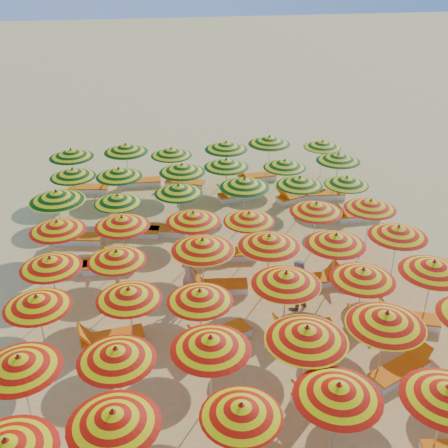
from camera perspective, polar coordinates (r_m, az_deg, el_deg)
The scene contains 72 objects.
ground at distance 18.45m, azimuth 0.24°, elevation -5.12°, with size 120.00×120.00×0.00m, color #EEC66A.
umbrella_0 at distance 11.60m, azimuth -21.21°, elevation -20.34°, with size 2.47×2.47×1.97m.
umbrella_1 at distance 11.56m, azimuth -11.19°, elevation -18.76°, with size 2.35×2.35×1.97m.
umbrella_2 at distance 11.71m, azimuth 1.77°, elevation -18.39°, with size 1.70×1.70×1.80m.
umbrella_3 at distance 12.08m, azimuth 11.55°, elevation -16.27°, with size 2.06×2.06×1.97m.
umbrella_4 at distance 12.65m, azimuth 21.73°, elevation -15.62°, with size 2.12×2.12×1.98m.
umbrella_6 at distance 13.26m, azimuth -20.09°, elevation -13.10°, with size 2.35×2.35×1.95m.
umbrella_7 at distance 13.00m, azimuth -10.91°, elevation -12.84°, with size 1.98×1.98×1.90m.
umbrella_8 at distance 12.95m, azimuth -1.37°, elevation -12.00°, with size 2.45×2.45×1.98m.
umbrella_9 at distance 13.21m, azimuth 8.41°, elevation -10.96°, with size 2.37×2.37×2.07m.
umbrella_10 at distance 14.07m, azimuth 16.18°, elevation -9.24°, with size 2.43×2.43×2.06m.
umbrella_12 at distance 15.17m, azimuth -18.48°, elevation -7.48°, with size 2.25×2.25×1.85m.
umbrella_13 at distance 14.89m, azimuth -9.66°, elevation -7.01°, with size 2.08×2.08×1.85m.
umbrella_14 at distance 14.62m, azimuth -2.46°, elevation -7.27°, with size 2.23×2.23×1.85m.
umbrella_15 at distance 15.09m, azimuth 6.33°, elevation -5.51°, with size 2.14×2.14×2.03m.
umbrella_16 at distance 15.80m, azimuth 13.94°, elevation -4.99°, with size 2.27×2.27×1.92m.
umbrella_17 at distance 16.56m, azimuth 20.52°, elevation -4.10°, with size 2.46×2.46×2.01m.
umbrella_18 at distance 16.68m, azimuth -17.23°, elevation -3.76°, with size 1.90×1.90×1.87m.
umbrella_19 at distance 16.61m, azimuth -10.85°, elevation -3.18°, with size 2.30×2.30×1.84m.
umbrella_20 at distance 16.50m, azimuth -2.19°, elevation -2.11°, with size 2.41×2.41×2.05m.
umbrella_21 at distance 16.78m, azimuth 4.61°, elevation -1.71°, with size 2.10×2.10×2.03m.
umbrella_22 at distance 17.25m, azimuth 11.29°, elevation -1.55°, with size 1.87×1.87×1.96m.
umbrella_23 at distance 18.20m, azimuth 17.28°, elevation -0.71°, with size 1.88×1.88×1.96m.
umbrella_24 at distance 18.57m, azimuth -16.59°, elevation -0.19°, with size 2.18×2.18×1.90m.
umbrella_25 at distance 18.35m, azimuth -10.32°, elevation 0.27°, with size 2.25×2.25×1.91m.
umbrella_26 at distance 18.33m, azimuth -3.14°, elevation 0.73°, with size 2.18×2.18×1.93m.
umbrella_27 at distance 18.52m, azimuth 2.56°, elevation 0.73°, with size 2.16×2.16×1.83m.
umbrella_28 at distance 19.22m, azimuth 9.36°, elevation 1.68°, with size 2.12×2.12×1.91m.
umbrella_29 at distance 19.88m, azimuth 14.67°, elevation 1.95°, with size 1.82×1.82×1.89m.
umbrella_30 at distance 20.29m, azimuth -16.65°, elevation 2.74°, with size 2.36×2.36×2.08m.
umbrella_31 at distance 20.18m, azimuth -10.77°, elevation 2.51°, with size 2.01×2.01×1.79m.
umbrella_32 at distance 20.46m, azimuth -4.65°, elevation 3.55°, with size 1.96×1.96×1.88m.
umbrella_33 at distance 20.66m, azimuth 2.10°, elevation 4.20°, with size 2.34×2.34×2.00m.
umbrella_34 at distance 21.28m, azimuth 7.70°, elevation 4.34°, with size 2.00×2.00×1.87m.
umbrella_35 at distance 21.78m, azimuth 12.36°, elevation 4.30°, with size 1.70×1.70×1.79m.
umbrella_36 at distance 22.58m, azimuth -15.13°, elevation 5.04°, with size 2.31×2.31×1.88m.
umbrella_37 at distance 22.14m, azimuth -10.64°, elevation 5.16°, with size 2.24×2.24×1.91m.
umbrella_38 at distance 22.16m, azimuth -4.28°, elevation 5.68°, with size 2.16×2.16×1.94m.
umbrella_39 at distance 22.65m, azimuth 0.24°, elevation 6.21°, with size 1.87×1.87×1.92m.
umbrella_40 at distance 22.89m, azimuth 6.20°, elevation 6.11°, with size 1.87×1.87×1.85m.
umbrella_41 at distance 23.70m, azimuth 11.55°, elevation 6.67°, with size 1.88×1.88×1.94m.
umbrella_42 at distance 24.43m, azimuth -15.27°, elevation 6.94°, with size 2.33×2.33×1.96m.
umbrella_43 at distance 24.39m, azimuth -9.95°, elevation 7.60°, with size 2.37×2.37×2.01m.
umbrella_44 at distance 24.10m, azimuth -5.38°, elevation 7.31°, with size 1.86×1.86×1.86m.
umbrella_45 at distance 24.42m, azimuth 0.22°, elevation 7.97°, with size 1.95×1.95×1.98m.
umbrella_46 at distance 24.96m, azimuth 4.64°, elevation 8.48°, with size 2.10×2.10×2.05m.
umbrella_47 at distance 25.50m, azimuth 9.99°, elevation 8.01°, with size 1.75×1.75×1.78m.
lounger_3 at distance 14.32m, azimuth 10.15°, elevation -16.37°, with size 1.82×1.17×0.69m.
lounger_4 at distance 15.31m, azimuth 17.47°, elevation -13.96°, with size 1.82×1.25×0.69m.
lounger_5 at distance 15.87m, azimuth -11.43°, elevation -11.35°, with size 1.80×0.83×0.69m.
lounger_6 at distance 15.65m, azimuth -0.53°, elevation -11.32°, with size 1.82×1.19×0.69m.
lounger_7 at distance 15.99m, azimuth 8.00°, elevation -10.67°, with size 1.76×0.67×0.69m.
lounger_8 at distance 16.69m, azimuth 15.22°, elevation -9.64°, with size 1.76×0.65×0.69m.
lounger_9 at distance 17.06m, azimuth 18.06°, elevation -9.18°, with size 1.83×1.14×0.69m.
lounger_10 at distance 17.59m, azimuth -0.54°, elevation -6.35°, with size 1.78×0.75×0.69m.
lounger_11 at distance 18.08m, azimuth 9.10°, elevation -5.70°, with size 1.78×0.75×0.69m.
lounger_12 at distance 19.20m, azimuth -14.23°, elevation -4.11°, with size 1.78×0.76×0.69m.
lounger_13 at distance 18.97m, azimuth -11.45°, elevation -4.19°, with size 1.75×0.64×0.69m.
lounger_14 at distance 19.25m, azimuth 0.64°, elevation -3.07°, with size 1.77×0.71×0.69m.
lounger_15 at distance 20.87m, azimuth -14.70°, elevation -1.43°, with size 1.81×0.88×0.69m.
lounger_16 at distance 20.92m, azimuth -9.05°, elevation -0.74°, with size 1.81×0.91×0.69m.
lounger_17 at distance 20.87m, azimuth -5.81°, elevation -0.60°, with size 1.82×1.02×0.69m.
lounger_18 at distance 22.41m, azimuth 13.33°, elevation 0.86°, with size 1.75×0.63×0.69m.
lounger_19 at distance 23.46m, azimuth 1.39°, elevation 2.90°, with size 1.80×0.86×0.69m.
lounger_20 at distance 23.54m, azimuth 7.25°, elevation 2.77°, with size 1.83×1.15×0.69m.
lounger_21 at distance 23.96m, azimuth 10.22°, elevation 3.00°, with size 1.77×0.72×0.69m.
lounger_22 at distance 24.79m, azimuth -13.48°, elevation 3.53°, with size 1.80×0.83×0.69m.
lounger_23 at distance 25.04m, azimuth -8.50°, elevation 4.26°, with size 1.75×0.64×0.69m.
lounger_24 at distance 24.74m, azimuth -4.07°, elevation 4.21°, with size 1.82×1.20×0.69m.
lounger_25 at distance 25.31m, azimuth 3.25°, elevation 4.80°, with size 1.78×0.75×0.69m.
beachgoer_b at distance 16.63m, azimuth 7.39°, elevation -6.17°, with size 0.77×0.60×1.59m, color tan.
beachgoer_a at distance 17.04m, azimuth -3.60°, elevation -5.21°, with size 0.55×0.36×1.51m, color tan.
Camera 1 is at (-2.47, -15.29, 10.03)m, focal length 45.00 mm.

